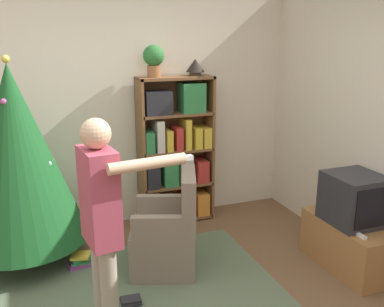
{
  "coord_description": "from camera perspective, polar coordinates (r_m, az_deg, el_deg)",
  "views": [
    {
      "loc": [
        -0.87,
        -2.51,
        2.07
      ],
      "look_at": [
        0.42,
        0.91,
        1.05
      ],
      "focal_mm": 40.0,
      "sensor_mm": 36.0,
      "label": 1
    }
  ],
  "objects": [
    {
      "name": "wall_back",
      "position": [
        4.72,
        -9.89,
        5.99
      ],
      "size": [
        8.0,
        0.1,
        2.6
      ],
      "color": "beige",
      "rests_on": "ground_plane"
    },
    {
      "name": "area_rug",
      "position": [
        3.64,
        -6.9,
        -19.09
      ],
      "size": [
        2.36,
        1.95,
        0.01
      ],
      "color": "#56664C",
      "rests_on": "ground_plane"
    },
    {
      "name": "bookshelf",
      "position": [
        4.76,
        -2.26,
        -0.04
      ],
      "size": [
        0.82,
        0.31,
        1.64
      ],
      "color": "brown",
      "rests_on": "ground_plane"
    },
    {
      "name": "tv_stand",
      "position": [
        4.24,
        20.19,
        -11.28
      ],
      "size": [
        0.44,
        0.88,
        0.45
      ],
      "color": "#996638",
      "rests_on": "ground_plane"
    },
    {
      "name": "television",
      "position": [
        4.06,
        20.81,
        -5.66
      ],
      "size": [
        0.45,
        0.47,
        0.45
      ],
      "color": "#28282D",
      "rests_on": "tv_stand"
    },
    {
      "name": "game_remote",
      "position": [
        3.88,
        21.57,
        -10.13
      ],
      "size": [
        0.04,
        0.12,
        0.02
      ],
      "color": "white",
      "rests_on": "tv_stand"
    },
    {
      "name": "christmas_tree",
      "position": [
        4.11,
        -22.34,
        -0.32
      ],
      "size": [
        1.16,
        1.16,
        1.91
      ],
      "color": "#4C3323",
      "rests_on": "ground_plane"
    },
    {
      "name": "armchair",
      "position": [
        3.92,
        -3.25,
        -10.91
      ],
      "size": [
        0.72,
        0.72,
        0.92
      ],
      "rotation": [
        0.0,
        0.0,
        -1.91
      ],
      "color": "#7A6B5B",
      "rests_on": "ground_plane"
    },
    {
      "name": "standing_person",
      "position": [
        2.75,
        -11.84,
        -8.85
      ],
      "size": [
        0.67,
        0.47,
        1.6
      ],
      "rotation": [
        0.0,
        0.0,
        -1.43
      ],
      "color": "#9E937F",
      "rests_on": "ground_plane"
    },
    {
      "name": "potted_plant",
      "position": [
        4.53,
        -5.13,
        12.51
      ],
      "size": [
        0.22,
        0.22,
        0.33
      ],
      "color": "#935B38",
      "rests_on": "bookshelf"
    },
    {
      "name": "table_lamp",
      "position": [
        4.68,
        0.44,
        11.58
      ],
      "size": [
        0.2,
        0.2,
        0.18
      ],
      "color": "#473828",
      "rests_on": "bookshelf"
    },
    {
      "name": "book_pile_near_tree",
      "position": [
        4.21,
        -14.66,
        -13.62
      ],
      "size": [
        0.24,
        0.19,
        0.12
      ],
      "color": "#843889",
      "rests_on": "ground_plane"
    },
    {
      "name": "book_pile_by_chair",
      "position": [
        3.63,
        -8.17,
        -18.89
      ],
      "size": [
        0.16,
        0.15,
        0.05
      ],
      "color": "#232328",
      "rests_on": "ground_plane"
    }
  ]
}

